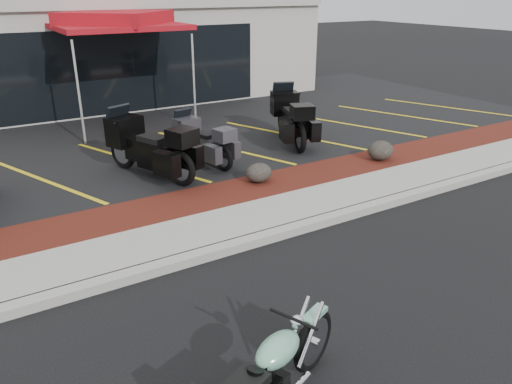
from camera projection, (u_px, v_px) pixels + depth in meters
ground at (264, 275)px, 7.43m from camera, size 90.00×90.00×0.00m
curb at (235, 246)px, 8.11m from camera, size 24.00×0.25×0.15m
sidewalk at (215, 229)px, 8.67m from camera, size 24.00×1.20×0.15m
mulch_bed at (187, 205)px, 9.61m from camera, size 24.00×1.20×0.16m
upper_lot at (108, 138)px, 13.88m from camera, size 26.00×9.60×0.15m
dealership_building at (53, 46)px, 18.10m from camera, size 18.00×8.16×4.00m
boulder_mid at (259, 173)px, 10.47m from camera, size 0.57×0.48×0.41m
boulder_right at (380, 150)px, 11.82m from camera, size 0.65×0.54×0.46m
hero_cruiser at (313, 333)px, 5.44m from camera, size 2.78×1.66×0.96m
touring_black_mid at (121, 137)px, 11.09m from camera, size 1.84×2.68×1.46m
touring_grey at (184, 133)px, 11.97m from camera, size 1.17×2.13×1.17m
touring_black_rear at (283, 108)px, 13.81m from camera, size 1.76×2.67×1.45m
traffic_cone at (112, 133)px, 13.26m from camera, size 0.37×0.37×0.47m
popup_canopy at (116, 22)px, 14.12m from camera, size 3.57×3.57×3.20m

